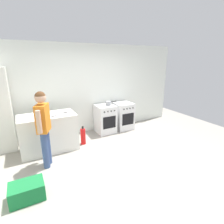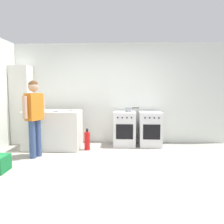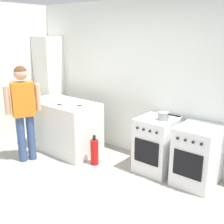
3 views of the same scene
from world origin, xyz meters
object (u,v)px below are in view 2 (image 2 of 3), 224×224
pot (129,109)px  larder_cabinet (22,105)px  oven_right (150,129)px  knife_utility (68,111)px  knife_paring (54,111)px  fire_extinguisher (87,141)px  person (34,112)px  oven_left (124,128)px

pot → larder_cabinet: size_ratio=0.18×
oven_right → knife_utility: (-1.97, -0.40, 0.48)m
knife_paring → knife_utility: same height
fire_extinguisher → larder_cabinet: bearing=162.0°
larder_cabinet → person: bearing=-55.9°
person → larder_cabinet: bearing=124.1°
knife_utility → knife_paring: bearing=-150.0°
knife_paring → person: 0.57m
oven_right → person: (-2.50, -1.07, 0.51)m
pot → larder_cabinet: bearing=177.1°
fire_extinguisher → larder_cabinet: larder_cabinet is taller
oven_right → pot: pot is taller
pot → person: (-1.96, -1.03, 0.03)m
oven_right → person: 2.76m
oven_left → oven_right: 0.64m
oven_right → larder_cabinet: bearing=178.2°
knife_paring → knife_utility: size_ratio=0.85×
oven_left → knife_paring: size_ratio=4.03×
oven_right → fire_extinguisher: (-1.51, -0.48, -0.21)m
oven_left → knife_utility: (-1.32, -0.40, 0.48)m
pot → fire_extinguisher: pot is taller
pot → knife_paring: size_ratio=1.66×
oven_right → fire_extinguisher: 1.60m
person → pot: bearing=27.8°
pot → larder_cabinet: 2.76m
knife_utility → person: bearing=-128.5°
oven_left → person: 2.20m
knife_utility → person: 0.85m
oven_right → knife_paring: size_ratio=4.03×
fire_extinguisher → larder_cabinet: (-1.78, 0.58, 0.78)m
oven_left → knife_utility: knife_utility is taller
oven_left → fire_extinguisher: oven_left is taller
person → knife_paring: bearing=63.3°
knife_paring → larder_cabinet: (-1.05, 0.67, 0.09)m
pot → person: person is taller
oven_left → person: size_ratio=0.54×
oven_left → fire_extinguisher: bearing=-151.2°
knife_paring → larder_cabinet: bearing=147.7°
pot → knife_utility: size_ratio=1.41×
oven_right → pot: 0.72m
oven_left → pot: size_ratio=2.42×
oven_left → knife_paring: bearing=-160.6°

